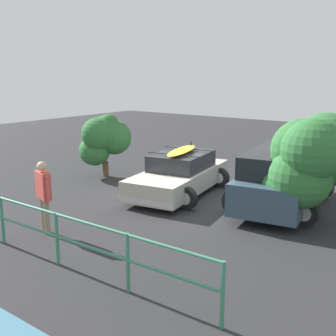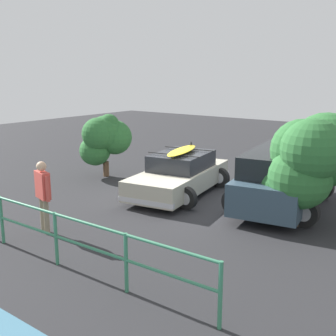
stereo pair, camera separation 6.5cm
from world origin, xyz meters
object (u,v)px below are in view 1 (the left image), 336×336
object	(u,v)px
bush_near_right	(309,161)
suv_car	(282,177)
bush_near_left	(103,138)
person_bystander	(43,191)
sedan_car	(180,174)

from	to	relation	value
bush_near_right	suv_car	bearing A→B (deg)	-45.70
suv_car	bush_near_left	xyz separation A→B (m)	(6.64, 0.56, 0.57)
suv_car	person_bystander	size ratio (longest dim) A/B	2.73
bush_near_right	bush_near_left	bearing A→B (deg)	-4.23
sedan_car	bush_near_right	distance (m)	4.40
person_bystander	bush_near_right	bearing A→B (deg)	-138.84
sedan_car	bush_near_left	bearing A→B (deg)	-1.17
bush_near_left	bush_near_right	world-z (taller)	bush_near_right
suv_car	person_bystander	world-z (taller)	person_bystander
suv_car	person_bystander	xyz separation A→B (m)	(3.77, 5.38, 0.18)
sedan_car	person_bystander	size ratio (longest dim) A/B	2.59
sedan_car	suv_car	size ratio (longest dim) A/B	0.95
bush_near_right	person_bystander	bearing A→B (deg)	41.16
person_bystander	sedan_car	bearing A→B (deg)	-97.50
sedan_car	person_bystander	xyz separation A→B (m)	(0.63, 4.76, 0.44)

